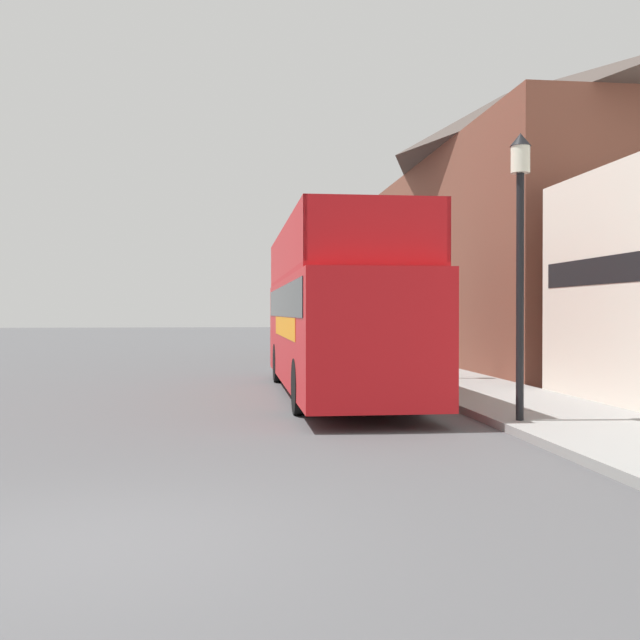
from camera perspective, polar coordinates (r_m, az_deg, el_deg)
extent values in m
plane|color=#4C4C4F|center=(27.55, -9.34, -3.50)|extent=(144.00, 144.00, 0.00)
cube|color=gray|center=(25.24, 6.66, -3.71)|extent=(2.94, 108.00, 0.14)
cube|color=brown|center=(29.31, 13.88, 4.37)|extent=(6.00, 18.58, 7.81)
pyramid|color=#473D38|center=(30.09, 13.90, 14.15)|extent=(6.00, 18.58, 2.43)
cube|color=red|center=(17.64, 1.20, -0.89)|extent=(2.58, 11.25, 2.42)
cube|color=orange|center=(17.08, 1.46, -0.53)|extent=(2.57, 6.19, 0.45)
cube|color=black|center=(17.64, 1.20, 1.41)|extent=(2.60, 10.35, 0.70)
cube|color=red|center=(17.65, 1.20, 3.20)|extent=(2.57, 10.35, 0.10)
cube|color=red|center=(17.57, -2.77, 5.19)|extent=(0.13, 10.34, 1.11)
cube|color=red|center=(17.90, 5.09, 5.10)|extent=(0.13, 10.34, 1.11)
cube|color=red|center=(12.65, 4.41, 6.98)|extent=(2.52, 0.08, 1.11)
cube|color=red|center=(22.03, -0.37, 4.25)|extent=(2.52, 1.59, 1.11)
cylinder|color=black|center=(21.04, -3.17, -3.29)|extent=(0.29, 1.08, 1.08)
cylinder|color=black|center=(21.30, 2.93, -3.24)|extent=(0.29, 1.08, 1.08)
cylinder|color=black|center=(14.34, -1.51, -5.10)|extent=(0.29, 1.08, 1.08)
cylinder|color=black|center=(14.72, 7.33, -4.96)|extent=(0.29, 1.08, 1.08)
cube|color=#9E9EA3|center=(25.93, 0.54, -2.44)|extent=(1.71, 4.20, 0.84)
cube|color=black|center=(25.78, 0.59, -0.95)|extent=(1.48, 2.02, 0.52)
cylinder|color=black|center=(27.13, -1.44, -2.90)|extent=(0.21, 0.63, 0.63)
cylinder|color=black|center=(27.34, 1.73, -2.87)|extent=(0.21, 0.63, 0.63)
cylinder|color=black|center=(24.57, -0.77, -3.26)|extent=(0.21, 0.63, 0.63)
cylinder|color=black|center=(24.80, 2.72, -3.22)|extent=(0.21, 0.63, 0.63)
cylinder|color=black|center=(13.01, 15.00, 1.71)|extent=(0.13, 0.13, 4.16)
cylinder|color=silver|center=(13.26, 15.02, 11.71)|extent=(0.32, 0.32, 0.45)
cone|color=black|center=(13.33, 15.03, 13.13)|extent=(0.35, 0.35, 0.22)
cylinder|color=black|center=(20.69, 6.81, 1.18)|extent=(0.13, 0.13, 4.07)
cylinder|color=silver|center=(20.83, 6.82, 7.41)|extent=(0.32, 0.32, 0.45)
cone|color=black|center=(20.88, 6.82, 8.33)|extent=(0.35, 0.35, 0.22)
cylinder|color=black|center=(28.55, 3.01, 0.77)|extent=(0.13, 0.13, 3.83)
cylinder|color=silver|center=(28.63, 3.02, 5.05)|extent=(0.32, 0.32, 0.45)
cone|color=black|center=(28.66, 3.02, 5.72)|extent=(0.35, 0.35, 0.22)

